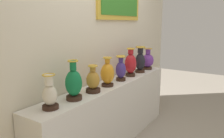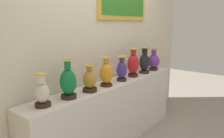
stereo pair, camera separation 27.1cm
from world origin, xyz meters
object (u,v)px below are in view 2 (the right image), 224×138
object	(u,v)px
vase_ochre	(90,80)
vase_amber	(106,73)
vase_indigo	(122,70)
vase_crimson	(133,64)
vase_emerald	(68,82)
vase_violet	(154,61)
vase_onyx	(144,61)
vase_ivory	(42,92)

from	to	relation	value
vase_ochre	vase_amber	bearing A→B (deg)	0.13
vase_indigo	vase_crimson	distance (m)	0.29
vase_indigo	vase_emerald	bearing A→B (deg)	179.24
vase_violet	vase_ochre	bearing A→B (deg)	-179.93
vase_ochre	vase_amber	xyz separation A→B (m)	(0.28, 0.00, 0.03)
vase_indigo	vase_onyx	world-z (taller)	vase_onyx
vase_amber	vase_violet	size ratio (longest dim) A/B	1.02
vase_onyx	vase_violet	size ratio (longest dim) A/B	1.16
vase_emerald	vase_violet	distance (m)	1.74
vase_violet	vase_indigo	bearing A→B (deg)	-179.68
vase_ochre	vase_onyx	world-z (taller)	vase_onyx
vase_onyx	vase_ivory	bearing A→B (deg)	179.39
vase_amber	vase_onyx	bearing A→B (deg)	0.14
vase_indigo	vase_crimson	bearing A→B (deg)	2.43
vase_crimson	vase_onyx	xyz separation A→B (m)	(0.29, -0.01, -0.00)
vase_amber	vase_indigo	bearing A→B (deg)	-0.69
vase_emerald	vase_violet	bearing A→B (deg)	-0.23
vase_indigo	vase_violet	xyz separation A→B (m)	(0.86, 0.00, -0.00)
vase_emerald	vase_violet	xyz separation A→B (m)	(1.74, -0.01, -0.02)
vase_crimson	vase_indigo	bearing A→B (deg)	-177.57
vase_ivory	vase_violet	bearing A→B (deg)	-0.55
vase_ochre	vase_indigo	xyz separation A→B (m)	(0.58, -0.00, 0.02)
vase_amber	vase_crimson	size ratio (longest dim) A/B	0.87
vase_emerald	vase_indigo	size ratio (longest dim) A/B	1.19
vase_ochre	vase_onyx	bearing A→B (deg)	0.14
vase_crimson	vase_emerald	bearing A→B (deg)	-179.97
vase_emerald	vase_onyx	bearing A→B (deg)	-0.23
vase_crimson	vase_ochre	bearing A→B (deg)	-179.39
vase_amber	vase_violet	world-z (taller)	vase_amber
vase_amber	vase_indigo	distance (m)	0.30
vase_ivory	vase_ochre	distance (m)	0.58
vase_ivory	vase_amber	xyz separation A→B (m)	(0.86, -0.02, 0.02)
vase_indigo	vase_onyx	bearing A→B (deg)	0.58
vase_ivory	vase_crimson	size ratio (longest dim) A/B	0.78
vase_emerald	vase_indigo	distance (m)	0.87
vase_onyx	vase_violet	xyz separation A→B (m)	(0.28, -0.00, -0.03)
vase_ochre	vase_emerald	bearing A→B (deg)	178.30
vase_indigo	vase_onyx	distance (m)	0.58
vase_emerald	vase_crimson	distance (m)	1.16
vase_violet	vase_emerald	bearing A→B (deg)	179.77
vase_amber	vase_onyx	xyz separation A→B (m)	(0.88, 0.00, 0.03)
vase_ivory	vase_ochre	bearing A→B (deg)	-2.11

